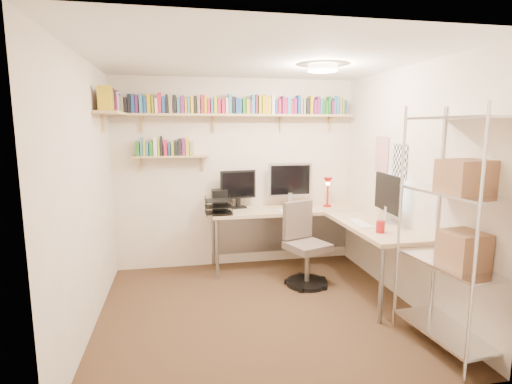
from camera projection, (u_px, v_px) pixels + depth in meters
ground at (259, 310)px, 4.12m from camera, size 3.20×3.20×0.00m
room_shell at (260, 161)px, 3.87m from camera, size 3.24×3.04×2.52m
wall_shelves at (205, 114)px, 4.96m from camera, size 3.12×1.09×0.80m
corner_desk at (298, 213)px, 5.04m from camera, size 2.15×2.09×1.39m
office_chair at (304, 250)px, 4.77m from camera, size 0.56×0.57×0.99m
wire_rack at (461, 218)px, 3.18m from camera, size 0.51×0.92×2.05m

